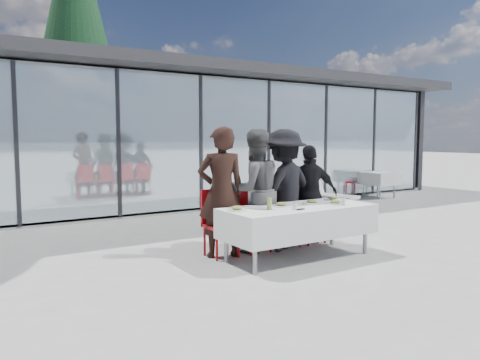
% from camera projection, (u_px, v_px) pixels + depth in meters
% --- Properties ---
extents(ground, '(90.00, 90.00, 0.00)m').
position_uv_depth(ground, '(266.00, 253.00, 7.03)').
color(ground, '#A19E99').
rests_on(ground, ground).
extents(pavilion, '(14.80, 8.80, 3.44)m').
position_uv_depth(pavilion, '(166.00, 124.00, 14.76)').
color(pavilion, gray).
rests_on(pavilion, ground).
extents(dining_table, '(2.26, 0.96, 0.75)m').
position_uv_depth(dining_table, '(298.00, 221.00, 6.71)').
color(dining_table, silver).
rests_on(dining_table, ground).
extents(diner_a, '(0.87, 0.87, 1.89)m').
position_uv_depth(diner_a, '(221.00, 192.00, 6.74)').
color(diner_a, black).
rests_on(diner_a, ground).
extents(diner_chair_a, '(0.44, 0.44, 0.97)m').
position_uv_depth(diner_chair_a, '(218.00, 219.00, 6.85)').
color(diner_chair_a, '#B40C11').
rests_on(diner_chair_a, ground).
extents(diner_b, '(1.02, 1.02, 1.86)m').
position_uv_depth(diner_b, '(255.00, 191.00, 7.05)').
color(diner_b, '#515151').
rests_on(diner_b, ground).
extents(diner_chair_b, '(0.44, 0.44, 0.97)m').
position_uv_depth(diner_chair_b, '(251.00, 216.00, 7.16)').
color(diner_chair_b, '#B40C11').
rests_on(diner_chair_b, ground).
extents(diner_c, '(1.45, 1.45, 1.86)m').
position_uv_depth(diner_c, '(284.00, 188.00, 7.36)').
color(diner_c, black).
rests_on(diner_c, ground).
extents(diner_chair_c, '(0.44, 0.44, 0.97)m').
position_uv_depth(diner_chair_c, '(280.00, 212.00, 7.47)').
color(diner_chair_c, '#B40C11').
rests_on(diner_chair_c, ground).
extents(diner_d, '(1.20, 1.20, 1.61)m').
position_uv_depth(diner_d, '(310.00, 194.00, 7.66)').
color(diner_d, black).
rests_on(diner_d, ground).
extents(diner_chair_d, '(0.44, 0.44, 0.97)m').
position_uv_depth(diner_chair_d, '(306.00, 210.00, 7.76)').
color(diner_chair_d, '#B40C11').
rests_on(diner_chair_d, ground).
extents(plate_a, '(0.28, 0.28, 0.07)m').
position_uv_depth(plate_a, '(237.00, 209.00, 6.29)').
color(plate_a, white).
rests_on(plate_a, dining_table).
extents(plate_b, '(0.28, 0.28, 0.07)m').
position_uv_depth(plate_b, '(282.00, 205.00, 6.65)').
color(plate_b, white).
rests_on(plate_b, dining_table).
extents(plate_c, '(0.28, 0.28, 0.07)m').
position_uv_depth(plate_c, '(312.00, 202.00, 6.94)').
color(plate_c, white).
rests_on(plate_c, dining_table).
extents(plate_d, '(0.28, 0.28, 0.07)m').
position_uv_depth(plate_d, '(333.00, 199.00, 7.34)').
color(plate_d, white).
rests_on(plate_d, dining_table).
extents(plate_extra, '(0.28, 0.28, 0.07)m').
position_uv_depth(plate_extra, '(335.00, 202.00, 6.91)').
color(plate_extra, white).
rests_on(plate_extra, dining_table).
extents(juice_bottle, '(0.06, 0.06, 0.17)m').
position_uv_depth(juice_bottle, '(269.00, 204.00, 6.36)').
color(juice_bottle, '#8BAE48').
rests_on(juice_bottle, dining_table).
extents(drinking_glasses, '(0.95, 0.10, 0.10)m').
position_uv_depth(drinking_glasses, '(320.00, 204.00, 6.57)').
color(drinking_glasses, silver).
rests_on(drinking_glasses, dining_table).
extents(folded_eyeglasses, '(0.14, 0.03, 0.01)m').
position_uv_depth(folded_eyeglasses, '(300.00, 209.00, 6.36)').
color(folded_eyeglasses, black).
rests_on(folded_eyeglasses, dining_table).
extents(spare_table_right, '(0.86, 0.86, 0.74)m').
position_uv_depth(spare_table_right, '(379.00, 179.00, 13.42)').
color(spare_table_right, silver).
rests_on(spare_table_right, ground).
extents(spare_chair_a, '(0.60, 0.60, 0.97)m').
position_uv_depth(spare_chair_a, '(343.00, 178.00, 13.66)').
color(spare_chair_a, '#B40C11').
rests_on(spare_chair_a, ground).
extents(spare_chair_b, '(0.61, 0.61, 0.97)m').
position_uv_depth(spare_chair_b, '(352.00, 177.00, 14.04)').
color(spare_chair_b, '#B40C11').
rests_on(spare_chair_b, ground).
extents(lounger, '(0.95, 1.45, 0.72)m').
position_uv_depth(lounger, '(327.00, 193.00, 12.46)').
color(lounger, silver).
rests_on(lounger, ground).
extents(conifer_tree, '(4.00, 4.00, 10.50)m').
position_uv_depth(conifer_tree, '(76.00, 24.00, 17.65)').
color(conifer_tree, '#382316').
rests_on(conifer_tree, ground).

